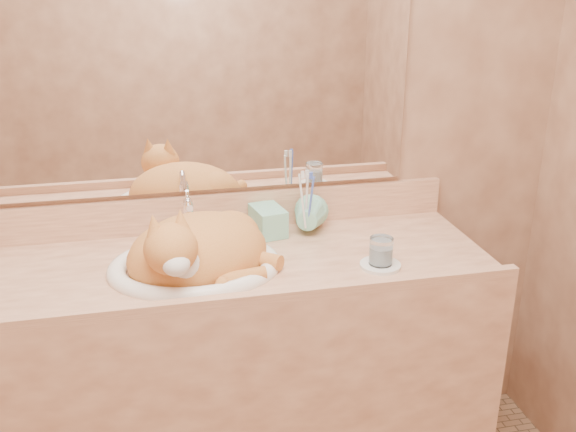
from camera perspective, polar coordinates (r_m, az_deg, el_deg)
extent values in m
cube|color=brown|center=(2.01, -7.66, 9.55)|extent=(2.40, 0.02, 2.50)
cube|color=white|center=(1.97, -7.83, 13.47)|extent=(1.30, 0.02, 0.80)
imported|color=#7FCCAE|center=(1.97, -1.09, 0.40)|extent=(0.11, 0.11, 0.20)
imported|color=#7FCCAE|center=(2.01, 1.67, -0.60)|extent=(0.15, 0.15, 0.10)
cylinder|color=white|center=(1.86, 8.20, -4.35)|extent=(0.12, 0.12, 0.01)
cylinder|color=white|center=(1.84, 8.27, -3.10)|extent=(0.07, 0.07, 0.08)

